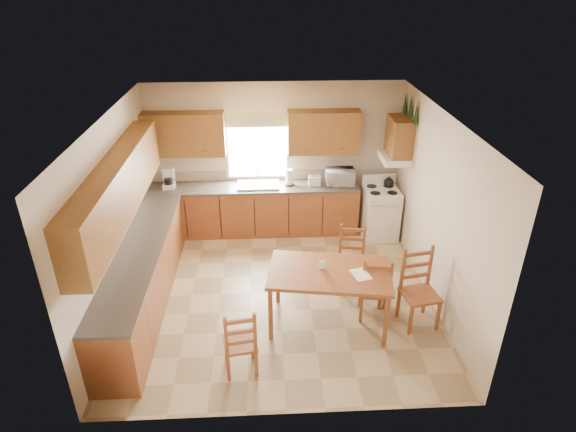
{
  "coord_description": "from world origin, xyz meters",
  "views": [
    {
      "loc": [
        -0.17,
        -5.97,
        4.39
      ],
      "look_at": [
        0.15,
        0.3,
        1.15
      ],
      "focal_mm": 30.0,
      "sensor_mm": 36.0,
      "label": 1
    }
  ],
  "objects_px": {
    "chair_near_right": "(375,286)",
    "chair_far_left": "(351,259)",
    "dining_table": "(329,298)",
    "chair_near_left": "(240,339)",
    "chair_far_right": "(421,290)",
    "stove": "(380,213)",
    "microwave": "(340,177)"
  },
  "relations": [
    {
      "from": "chair_near_right",
      "to": "chair_far_left",
      "type": "distance_m",
      "value": 0.74
    },
    {
      "from": "chair_near_left",
      "to": "chair_near_right",
      "type": "xyz_separation_m",
      "value": [
        1.83,
        0.94,
        0.02
      ]
    },
    {
      "from": "stove",
      "to": "chair_far_right",
      "type": "bearing_deg",
      "value": -92.05
    },
    {
      "from": "chair_near_right",
      "to": "chair_far_right",
      "type": "relative_size",
      "value": 0.89
    },
    {
      "from": "dining_table",
      "to": "chair_near_right",
      "type": "xyz_separation_m",
      "value": [
        0.66,
        0.14,
        0.06
      ]
    },
    {
      "from": "stove",
      "to": "chair_far_right",
      "type": "height_order",
      "value": "chair_far_right"
    },
    {
      "from": "chair_near_right",
      "to": "chair_far_left",
      "type": "relative_size",
      "value": 1.01
    },
    {
      "from": "chair_far_left",
      "to": "microwave",
      "type": "bearing_deg",
      "value": 97.51
    },
    {
      "from": "stove",
      "to": "microwave",
      "type": "xyz_separation_m",
      "value": [
        -0.72,
        0.28,
        0.61
      ]
    },
    {
      "from": "chair_near_right",
      "to": "chair_far_right",
      "type": "xyz_separation_m",
      "value": [
        0.57,
        -0.21,
        0.06
      ]
    },
    {
      "from": "microwave",
      "to": "chair_near_right",
      "type": "distance_m",
      "value": 2.61
    },
    {
      "from": "chair_far_left",
      "to": "dining_table",
      "type": "bearing_deg",
      "value": -108.28
    },
    {
      "from": "stove",
      "to": "dining_table",
      "type": "relative_size",
      "value": 0.56
    },
    {
      "from": "dining_table",
      "to": "chair_near_right",
      "type": "distance_m",
      "value": 0.68
    },
    {
      "from": "stove",
      "to": "microwave",
      "type": "bearing_deg",
      "value": 156.71
    },
    {
      "from": "dining_table",
      "to": "chair_near_right",
      "type": "height_order",
      "value": "chair_near_right"
    },
    {
      "from": "stove",
      "to": "chair_far_right",
      "type": "distance_m",
      "value": 2.48
    },
    {
      "from": "microwave",
      "to": "chair_near_right",
      "type": "relative_size",
      "value": 0.48
    },
    {
      "from": "microwave",
      "to": "chair_far_left",
      "type": "distance_m",
      "value": 1.92
    },
    {
      "from": "chair_near_left",
      "to": "chair_far_right",
      "type": "xyz_separation_m",
      "value": [
        2.4,
        0.74,
        0.08
      ]
    },
    {
      "from": "stove",
      "to": "microwave",
      "type": "relative_size",
      "value": 1.9
    },
    {
      "from": "microwave",
      "to": "chair_far_right",
      "type": "bearing_deg",
      "value": -74.38
    },
    {
      "from": "stove",
      "to": "chair_far_left",
      "type": "relative_size",
      "value": 0.92
    },
    {
      "from": "dining_table",
      "to": "chair_far_left",
      "type": "xyz_separation_m",
      "value": [
        0.45,
        0.86,
        0.06
      ]
    },
    {
      "from": "chair_near_left",
      "to": "chair_far_left",
      "type": "height_order",
      "value": "chair_far_left"
    },
    {
      "from": "microwave",
      "to": "chair_far_left",
      "type": "xyz_separation_m",
      "value": [
        -0.06,
        -1.83,
        -0.57
      ]
    },
    {
      "from": "dining_table",
      "to": "chair_near_right",
      "type": "relative_size",
      "value": 1.63
    },
    {
      "from": "chair_near_right",
      "to": "dining_table",
      "type": "bearing_deg",
      "value": 20.84
    },
    {
      "from": "microwave",
      "to": "chair_far_left",
      "type": "relative_size",
      "value": 0.49
    },
    {
      "from": "chair_far_left",
      "to": "chair_far_right",
      "type": "distance_m",
      "value": 1.21
    },
    {
      "from": "microwave",
      "to": "dining_table",
      "type": "xyz_separation_m",
      "value": [
        -0.52,
        -2.69,
        -0.63
      ]
    },
    {
      "from": "chair_far_right",
      "to": "dining_table",
      "type": "bearing_deg",
      "value": 166.42
    }
  ]
}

